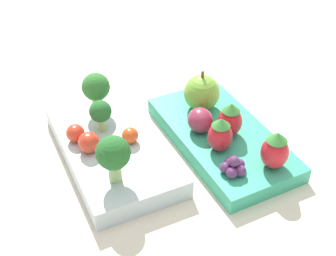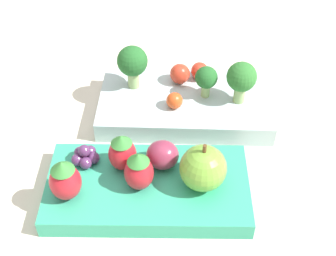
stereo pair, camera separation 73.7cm
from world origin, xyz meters
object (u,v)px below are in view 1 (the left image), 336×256
(bento_box_savoury, at_px, (112,148))
(apple, at_px, (202,93))
(bento_box_fruit, at_px, (222,138))
(cherry_tomato_2, at_px, (75,133))
(cherry_tomato_0, at_px, (131,138))
(strawberry_0, at_px, (275,150))
(grape_cluster, at_px, (233,167))
(broccoli_floret_0, at_px, (113,154))
(broccoli_floret_1, at_px, (96,88))
(broccoli_floret_2, at_px, (100,112))
(plum, at_px, (200,120))
(strawberry_2, at_px, (220,135))
(strawberry_1, at_px, (230,120))
(cherry_tomato_1, at_px, (89,144))

(bento_box_savoury, bearing_deg, apple, -75.52)
(bento_box_fruit, height_order, cherry_tomato_2, cherry_tomato_2)
(cherry_tomato_0, bearing_deg, strawberry_0, -120.04)
(cherry_tomato_0, distance_m, grape_cluster, 0.13)
(broccoli_floret_0, xyz_separation_m, apple, (0.11, -0.15, -0.02))
(broccoli_floret_1, distance_m, apple, 0.14)
(broccoli_floret_2, height_order, plum, broccoli_floret_2)
(bento_box_savoury, distance_m, strawberry_0, 0.20)
(strawberry_2, bearing_deg, broccoli_floret_1, 45.99)
(apple, relative_size, strawberry_1, 1.22)
(cherry_tomato_2, bearing_deg, apple, -83.22)
(bento_box_fruit, relative_size, cherry_tomato_2, 9.98)
(bento_box_savoury, height_order, strawberry_2, strawberry_2)
(bento_box_fruit, relative_size, grape_cluster, 7.33)
(cherry_tomato_0, height_order, cherry_tomato_1, cherry_tomato_1)
(bento_box_fruit, relative_size, broccoli_floret_1, 4.10)
(cherry_tomato_1, relative_size, strawberry_0, 0.52)
(cherry_tomato_2, bearing_deg, bento_box_savoury, -108.22)
(apple, height_order, strawberry_2, apple)
(bento_box_savoury, relative_size, broccoli_floret_1, 4.07)
(broccoli_floret_0, bearing_deg, broccoli_floret_2, -3.38)
(bento_box_fruit, relative_size, strawberry_2, 4.92)
(strawberry_2, bearing_deg, cherry_tomato_1, 75.84)
(broccoli_floret_2, bearing_deg, strawberry_2, -121.19)
(cherry_tomato_1, relative_size, cherry_tomato_2, 1.14)
(broccoli_floret_1, height_order, strawberry_1, broccoli_floret_1)
(cherry_tomato_1, bearing_deg, broccoli_floret_1, -18.49)
(broccoli_floret_1, relative_size, strawberry_0, 1.12)
(broccoli_floret_0, distance_m, cherry_tomato_2, 0.09)
(bento_box_fruit, relative_size, strawberry_0, 4.59)
(cherry_tomato_2, height_order, plum, plum)
(bento_box_fruit, bearing_deg, broccoli_floret_2, 71.95)
(broccoli_floret_2, height_order, cherry_tomato_1, broccoli_floret_2)
(cherry_tomato_0, relative_size, apple, 0.35)
(strawberry_1, bearing_deg, strawberry_0, -161.53)
(grape_cluster, bearing_deg, broccoli_floret_1, 37.02)
(bento_box_savoury, distance_m, grape_cluster, 0.16)
(strawberry_1, bearing_deg, cherry_tomato_2, 76.77)
(bento_box_fruit, xyz_separation_m, cherry_tomato_1, (0.01, 0.17, 0.03))
(bento_box_savoury, bearing_deg, plum, -95.54)
(broccoli_floret_2, relative_size, cherry_tomato_0, 2.09)
(bento_box_savoury, relative_size, cherry_tomato_1, 8.74)
(broccoli_floret_0, xyz_separation_m, grape_cluster, (-0.03, -0.14, -0.03))
(cherry_tomato_0, distance_m, cherry_tomato_1, 0.05)
(cherry_tomato_0, height_order, strawberry_0, strawberry_0)
(plum, distance_m, grape_cluster, 0.09)
(cherry_tomato_1, distance_m, strawberry_0, 0.22)
(bento_box_fruit, distance_m, strawberry_0, 0.09)
(bento_box_fruit, distance_m, broccoli_floret_1, 0.18)
(strawberry_1, distance_m, strawberry_2, 0.03)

